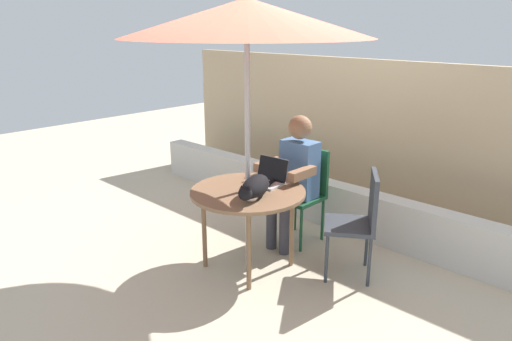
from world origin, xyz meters
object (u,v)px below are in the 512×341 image
object	(u,v)px
chair_occupied	(304,187)
laptop	(269,176)
patio_table	(248,197)
chair_empty	(360,216)
cat	(254,188)
person_seated	(295,174)
potted_plant_near_fence	(292,160)
patio_umbrella	(247,19)

from	to	relation	value
chair_occupied	laptop	distance (m)	0.57
patio_table	chair_occupied	xyz separation A→B (m)	(0.00, 0.78, -0.11)
chair_occupied	chair_empty	world-z (taller)	same
chair_occupied	patio_table	bearing A→B (deg)	-90.00
chair_empty	cat	world-z (taller)	chair_empty
laptop	cat	xyz separation A→B (m)	(0.16, -0.35, 0.02)
person_seated	potted_plant_near_fence	distance (m)	1.68
person_seated	potted_plant_near_fence	bearing A→B (deg)	129.65
patio_umbrella	potted_plant_near_fence	bearing A→B (deg)	119.02
patio_table	cat	size ratio (longest dim) A/B	1.56
patio_umbrella	chair_empty	bearing A→B (deg)	33.78
chair_empty	potted_plant_near_fence	size ratio (longest dim) A/B	1.39
person_seated	cat	size ratio (longest dim) A/B	2.00
cat	potted_plant_near_fence	xyz separation A→B (m)	(-1.21, 1.98, -0.43)
laptop	cat	bearing A→B (deg)	-65.46
laptop	cat	distance (m)	0.39
patio_umbrella	cat	size ratio (longest dim) A/B	3.58
patio_table	chair_empty	world-z (taller)	chair_empty
patio_table	laptop	world-z (taller)	laptop
potted_plant_near_fence	person_seated	bearing A→B (deg)	-50.35
person_seated	chair_empty	bearing A→B (deg)	-7.73
patio_umbrella	potted_plant_near_fence	xyz separation A→B (m)	(-1.05, 1.89, -1.72)
potted_plant_near_fence	patio_umbrella	bearing A→B (deg)	-60.98
chair_empty	person_seated	xyz separation A→B (m)	(-0.78, 0.11, 0.17)
patio_table	chair_occupied	world-z (taller)	chair_occupied
patio_table	potted_plant_near_fence	xyz separation A→B (m)	(-1.05, 1.89, -0.29)
patio_umbrella	person_seated	xyz separation A→B (m)	(0.00, 0.62, -1.37)
chair_occupied	person_seated	distance (m)	0.23
patio_umbrella	person_seated	distance (m)	1.51
patio_umbrella	chair_empty	size ratio (longest dim) A/B	2.46
chair_empty	laptop	xyz separation A→B (m)	(-0.78, -0.26, 0.23)
patio_umbrella	potted_plant_near_fence	distance (m)	2.76
laptop	potted_plant_near_fence	size ratio (longest dim) A/B	0.49
chair_empty	potted_plant_near_fence	xyz separation A→B (m)	(-1.83, 1.37, -0.18)
cat	chair_occupied	bearing A→B (deg)	100.40
patio_table	potted_plant_near_fence	size ratio (longest dim) A/B	1.49
chair_empty	chair_occupied	bearing A→B (deg)	161.25
chair_occupied	potted_plant_near_fence	xyz separation A→B (m)	(-1.05, 1.11, -0.18)
patio_table	person_seated	world-z (taller)	person_seated
chair_empty	laptop	world-z (taller)	laptop
chair_occupied	cat	xyz separation A→B (m)	(0.16, -0.87, 0.25)
patio_table	chair_empty	size ratio (longest dim) A/B	1.07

